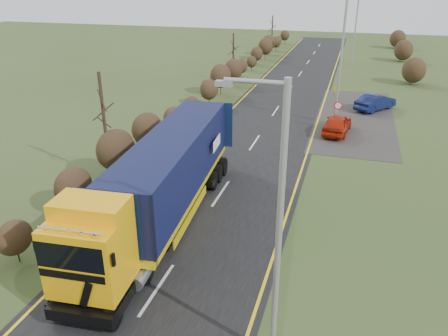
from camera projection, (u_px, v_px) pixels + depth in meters
ground at (195, 233)px, 19.47m from camera, size 160.00×160.00×0.00m
road at (248, 153)px, 28.24m from camera, size 8.00×120.00×0.02m
layby at (355, 118)px, 35.32m from camera, size 6.00×18.00×0.02m
lane_markings at (247, 154)px, 27.96m from camera, size 7.52×116.00×0.01m
hedgerow at (147, 131)px, 27.31m from camera, size 2.24×102.04×6.05m
lorry at (164, 178)px, 19.36m from camera, size 3.34×14.61×4.03m
car_red_hatchback at (337, 124)px, 31.58m from camera, size 2.15×4.33×1.42m
car_blue_sedan at (375, 102)px, 37.04m from camera, size 3.59×4.21×1.37m
streetlight_near at (276, 223)px, 11.34m from camera, size 1.80×0.18×8.43m
streetlight_mid at (340, 54)px, 31.77m from camera, size 2.03×0.19×9.58m
streetlight_far at (355, 24)px, 54.33m from camera, size 1.92×0.18×9.04m
speed_sign at (338, 110)px, 31.83m from camera, size 0.61×0.10×2.20m
warning_board at (336, 94)px, 38.10m from camera, size 0.68×0.11×1.77m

